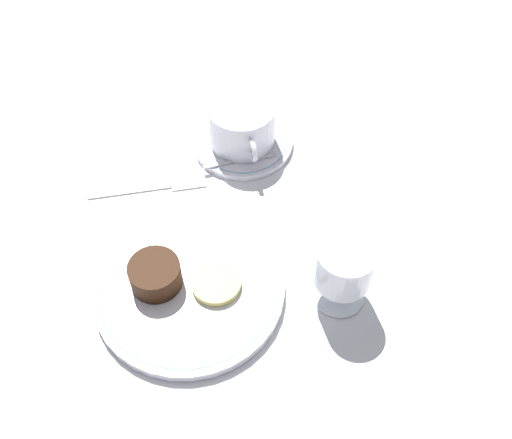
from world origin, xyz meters
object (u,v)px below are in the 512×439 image
object	(u,v)px
dessert_cake	(155,275)
dinner_plate	(189,289)
coffee_cup	(242,124)
fork	(161,186)
wine_glass	(344,268)

from	to	relation	value
dessert_cake	dinner_plate	bearing A→B (deg)	65.14
dinner_plate	dessert_cake	size ratio (longest dim) A/B	3.68
dinner_plate	coffee_cup	size ratio (longest dim) A/B	1.92
coffee_cup	dessert_cake	distance (m)	0.28
fork	dessert_cake	world-z (taller)	dessert_cake
coffee_cup	dessert_cake	size ratio (longest dim) A/B	1.92
dinner_plate	dessert_cake	xyz separation A→B (m)	(-0.02, -0.04, 0.02)
coffee_cup	wine_glass	bearing A→B (deg)	9.22
coffee_cup	fork	bearing A→B (deg)	-69.76
dinner_plate	wine_glass	size ratio (longest dim) A/B	2.46
wine_glass	dessert_cake	size ratio (longest dim) A/B	1.50
coffee_cup	dessert_cake	bearing A→B (deg)	-38.26
dinner_plate	fork	xyz separation A→B (m)	(-0.18, -0.00, -0.01)
wine_glass	dinner_plate	bearing A→B (deg)	-107.47
fork	wine_glass	bearing A→B (deg)	37.36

